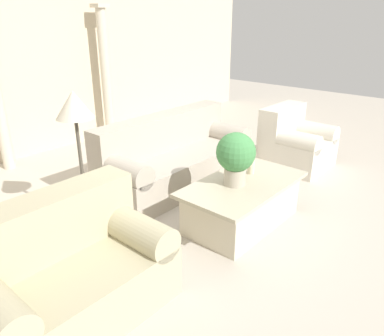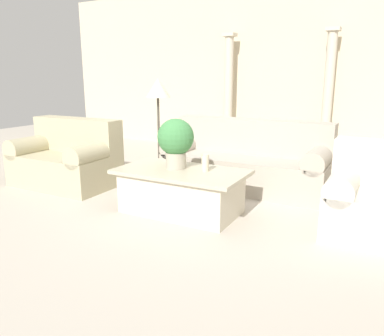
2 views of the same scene
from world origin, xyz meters
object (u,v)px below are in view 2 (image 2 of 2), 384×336
(sofa_long, at_px, (246,161))
(potted_plant, at_px, (176,140))
(coffee_table, at_px, (181,191))
(loveseat, at_px, (68,158))
(floor_lamp, at_px, (158,93))
(armchair, at_px, (378,197))

(sofa_long, relative_size, potted_plant, 3.94)
(sofa_long, distance_m, potted_plant, 1.36)
(coffee_table, bearing_deg, sofa_long, 77.26)
(loveseat, distance_m, coffee_table, 1.97)
(coffee_table, height_order, floor_lamp, floor_lamp)
(loveseat, height_order, armchair, loveseat)
(armchair, bearing_deg, loveseat, -177.71)
(potted_plant, height_order, armchair, potted_plant)
(floor_lamp, bearing_deg, sofa_long, 0.79)
(potted_plant, height_order, floor_lamp, floor_lamp)
(floor_lamp, relative_size, armchair, 1.63)
(sofa_long, relative_size, armchair, 2.45)
(loveseat, height_order, floor_lamp, floor_lamp)
(sofa_long, distance_m, armchair, 1.87)
(coffee_table, xyz_separation_m, armchair, (1.93, 0.38, 0.12))
(sofa_long, height_order, coffee_table, sofa_long)
(loveseat, xyz_separation_m, coffee_table, (1.96, -0.22, -0.12))
(sofa_long, bearing_deg, floor_lamp, -179.21)
(sofa_long, bearing_deg, armchair, -28.50)
(loveseat, bearing_deg, armchair, 2.29)
(coffee_table, bearing_deg, potted_plant, 153.16)
(loveseat, xyz_separation_m, armchair, (3.89, 0.16, -0.00))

